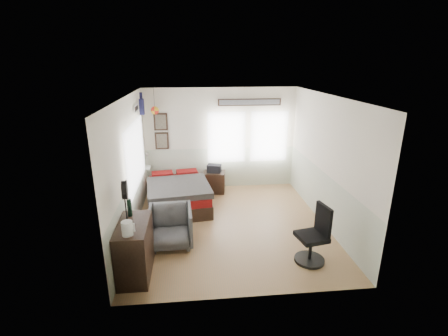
{
  "coord_description": "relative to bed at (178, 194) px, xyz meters",
  "views": [
    {
      "loc": [
        -0.76,
        -6.17,
        3.34
      ],
      "look_at": [
        -0.1,
        0.4,
        1.15
      ],
      "focal_mm": 26.0,
      "sensor_mm": 36.0,
      "label": 1
    }
  ],
  "objects": [
    {
      "name": "ground_plane",
      "position": [
        1.14,
        -1.08,
        -0.3
      ],
      "size": [
        4.0,
        4.5,
        0.01
      ],
      "primitive_type": "cube",
      "color": "#98794F"
    },
    {
      "name": "wall_decor",
      "position": [
        0.03,
        0.88,
        1.8
      ],
      "size": [
        3.55,
        1.32,
        1.44
      ],
      "color": "#3E281C",
      "rests_on": "room_shell"
    },
    {
      "name": "dresser",
      "position": [
        -0.6,
        -2.57,
        0.15
      ],
      "size": [
        0.48,
        1.0,
        0.9
      ],
      "primitive_type": "cube",
      "color": "black",
      "rests_on": "ground_plane"
    },
    {
      "name": "room_shell",
      "position": [
        1.06,
        -0.89,
        1.31
      ],
      "size": [
        4.02,
        4.52,
        2.71
      ],
      "color": "#EEE6CD",
      "rests_on": "ground_plane"
    },
    {
      "name": "bed",
      "position": [
        0.0,
        0.0,
        0.0
      ],
      "size": [
        1.59,
        2.08,
        0.62
      ],
      "rotation": [
        0.0,
        0.0,
        0.13
      ],
      "color": "black",
      "rests_on": "ground_plane"
    },
    {
      "name": "task_chair",
      "position": [
        2.41,
        -2.53,
        0.12
      ],
      "size": [
        0.54,
        0.54,
        1.04
      ],
      "rotation": [
        0.0,
        0.0,
        0.19
      ],
      "color": "black",
      "rests_on": "ground_plane"
    },
    {
      "name": "stand_fan",
      "position": [
        -0.66,
        -2.6,
        1.18
      ],
      "size": [
        0.11,
        0.31,
        0.74
      ],
      "rotation": [
        0.0,
        0.0,
        0.13
      ],
      "color": "black",
      "rests_on": "dresser"
    },
    {
      "name": "bottle",
      "position": [
        -0.68,
        -2.28,
        0.75
      ],
      "size": [
        0.07,
        0.07,
        0.3
      ],
      "primitive_type": "cylinder",
      "color": "black",
      "rests_on": "dresser"
    },
    {
      "name": "black_bag",
      "position": [
        0.93,
        0.79,
        0.36
      ],
      "size": [
        0.4,
        0.32,
        0.21
      ],
      "primitive_type": "cube",
      "rotation": [
        0.0,
        0.0,
        -0.29
      ],
      "color": "black",
      "rests_on": "nightstand"
    },
    {
      "name": "nightstand",
      "position": [
        0.93,
        0.79,
        -0.02
      ],
      "size": [
        0.61,
        0.52,
        0.55
      ],
      "primitive_type": "cube",
      "rotation": [
        0.0,
        0.0,
        -0.15
      ],
      "color": "black",
      "rests_on": "ground_plane"
    },
    {
      "name": "armchair",
      "position": [
        -0.08,
        -1.74,
        0.07
      ],
      "size": [
        0.83,
        0.85,
        0.74
      ],
      "primitive_type": "imported",
      "rotation": [
        0.0,
        0.0,
        0.05
      ],
      "color": "#5B5B5F",
      "rests_on": "ground_plane"
    },
    {
      "name": "kettle",
      "position": [
        -0.61,
        -2.91,
        0.71
      ],
      "size": [
        0.19,
        0.16,
        0.22
      ],
      "rotation": [
        0.0,
        0.0,
        0.36
      ],
      "color": "silver",
      "rests_on": "dresser"
    }
  ]
}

